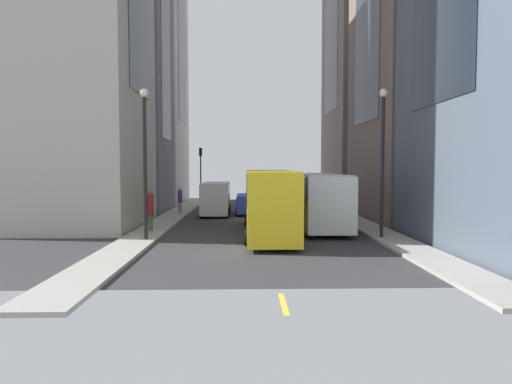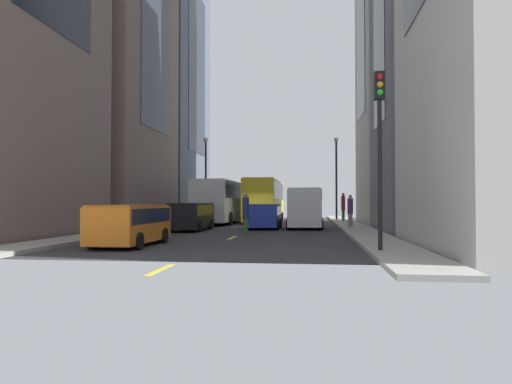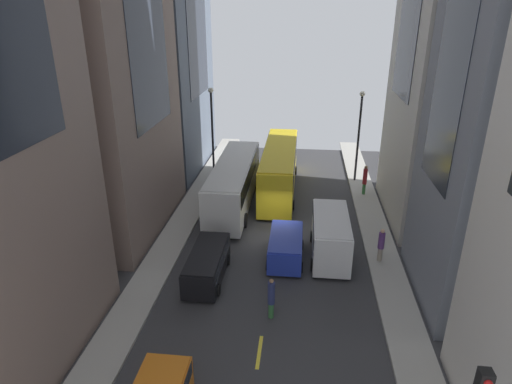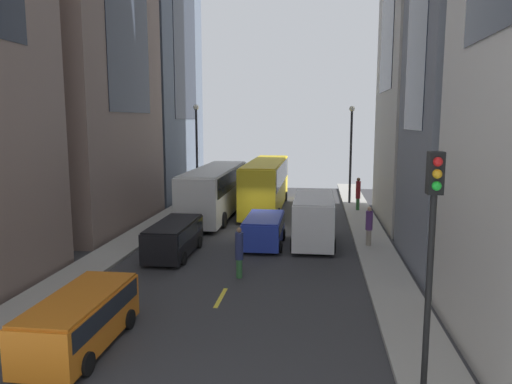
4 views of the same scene
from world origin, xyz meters
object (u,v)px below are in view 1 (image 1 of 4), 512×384
car_black_2 (297,200)px  pedestrian_walking_far (180,199)px  city_bus_white (315,195)px  traffic_light_near_corner (201,164)px  car_orange_1 (285,194)px  pedestrian_crossing_mid (253,196)px  pedestrian_waiting_curb (151,209)px  streetcar_yellow (268,197)px  delivery_van_white (216,196)px  car_blue_0 (249,203)px

car_black_2 → pedestrian_walking_far: size_ratio=2.36×
city_bus_white → traffic_light_near_corner: traffic_light_near_corner is taller
car_orange_1 → pedestrian_crossing_mid: 7.68m
car_orange_1 → pedestrian_waiting_curb: size_ratio=1.95×
city_bus_white → streetcar_yellow: bearing=45.7°
delivery_van_white → car_orange_1: bearing=-117.2°
city_bus_white → streetcar_yellow: streetcar_yellow is taller
streetcar_yellow → car_blue_0: 10.79m
streetcar_yellow → delivery_van_white: streetcar_yellow is taller
car_orange_1 → pedestrian_waiting_curb: bearing=66.6°
city_bus_white → pedestrian_crossing_mid: bearing=-73.6°
city_bus_white → car_orange_1: city_bus_white is taller
car_black_2 → pedestrian_waiting_curb: 16.04m
car_blue_0 → pedestrian_walking_far: pedestrian_walking_far is taller
pedestrian_waiting_curb → traffic_light_near_corner: 24.57m
car_black_2 → traffic_light_near_corner: (9.35, -11.76, 3.20)m
city_bus_white → car_blue_0: 8.59m
city_bus_white → pedestrian_waiting_curb: 10.30m
car_orange_1 → car_blue_0: bearing=71.8°
delivery_van_white → streetcar_yellow: bearing=109.8°
pedestrian_walking_far → pedestrian_waiting_curb: size_ratio=0.86×
car_blue_0 → pedestrian_waiting_curb: size_ratio=1.77×
delivery_van_white → car_orange_1: (-6.59, -12.81, -0.57)m
city_bus_white → traffic_light_near_corner: size_ratio=1.99×
city_bus_white → pedestrian_crossing_mid: size_ratio=5.32×
delivery_van_white → traffic_light_near_corner: bearing=-80.0°
delivery_van_white → pedestrian_crossing_mid: (-3.03, -6.01, -0.37)m
delivery_van_white → pedestrian_waiting_curb: size_ratio=2.30×
city_bus_white → delivery_van_white: bearing=-44.9°
car_black_2 → pedestrian_waiting_curb: pedestrian_waiting_curb is taller
car_orange_1 → city_bus_white: bearing=90.6°
traffic_light_near_corner → pedestrian_waiting_curb: bearing=88.8°
delivery_van_white → car_blue_0: (-2.59, -0.65, -0.58)m
city_bus_white → delivery_van_white: size_ratio=2.13×
streetcar_yellow → delivery_van_white: (3.61, -10.03, -0.61)m
pedestrian_walking_far → pedestrian_waiting_curb: (0.24, 10.01, 0.19)m
streetcar_yellow → car_blue_0: streetcar_yellow is taller
streetcar_yellow → pedestrian_waiting_curb: size_ratio=5.13×
delivery_van_white → car_blue_0: size_ratio=1.30×
car_blue_0 → pedestrian_walking_far: 5.46m
streetcar_yellow → pedestrian_walking_far: size_ratio=5.94×
city_bus_white → traffic_light_near_corner: bearing=-66.5°
traffic_light_near_corner → pedestrian_walking_far: bearing=89.0°
car_blue_0 → car_orange_1: bearing=-108.2°
delivery_van_white → car_black_2: bearing=-155.6°
streetcar_yellow → pedestrian_waiting_curb: streetcar_yellow is taller
car_blue_0 → pedestrian_crossing_mid: pedestrian_crossing_mid is taller
car_orange_1 → car_black_2: (-0.16, 9.74, 0.04)m
streetcar_yellow → car_blue_0: bearing=-84.5°
car_orange_1 → car_black_2: bearing=90.9°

